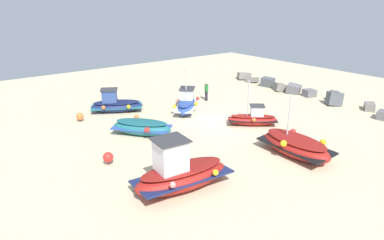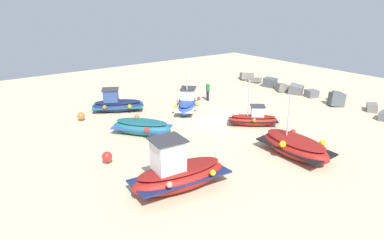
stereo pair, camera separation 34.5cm
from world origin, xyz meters
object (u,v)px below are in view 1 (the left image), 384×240
at_px(person_walking, 206,90).
at_px(mooring_buoy_1, 108,157).
at_px(fishing_boat_2, 116,104).
at_px(fishing_boat_5, 295,146).
at_px(fishing_boat_0, 253,119).
at_px(fishing_boat_4, 187,103).
at_px(fishing_boat_1, 181,173).
at_px(fishing_boat_3, 142,127).
at_px(mooring_buoy_0, 80,116).

xyz_separation_m(person_walking, mooring_buoy_1, (6.17, -11.93, -0.52)).
bearing_deg(fishing_boat_2, mooring_buoy_1, 90.49).
height_order(fishing_boat_5, mooring_buoy_1, fishing_boat_5).
height_order(fishing_boat_0, mooring_buoy_1, fishing_boat_0).
height_order(fishing_boat_0, person_walking, fishing_boat_0).
bearing_deg(fishing_boat_2, fishing_boat_4, 172.96).
xyz_separation_m(fishing_boat_1, fishing_boat_2, (-12.49, 2.75, -0.21)).
distance_m(fishing_boat_2, fishing_boat_3, 5.52).
bearing_deg(fishing_boat_1, fishing_boat_2, -96.76).
distance_m(fishing_boat_4, fishing_boat_5, 10.25).
distance_m(fishing_boat_2, fishing_boat_5, 14.21).
relative_size(fishing_boat_0, fishing_boat_1, 0.71).
xyz_separation_m(fishing_boat_4, person_walking, (-1.24, 3.06, 0.32)).
relative_size(fishing_boat_1, fishing_boat_5, 1.10).
distance_m(fishing_boat_0, mooring_buoy_1, 10.64).
bearing_deg(fishing_boat_1, fishing_boat_3, -99.86).
bearing_deg(fishing_boat_4, fishing_boat_1, -173.86).
height_order(fishing_boat_3, mooring_buoy_1, fishing_boat_3).
height_order(person_walking, mooring_buoy_0, person_walking).
distance_m(fishing_boat_4, person_walking, 3.32).
height_order(fishing_boat_5, person_walking, fishing_boat_5).
height_order(mooring_buoy_0, mooring_buoy_1, mooring_buoy_1).
height_order(fishing_boat_2, mooring_buoy_1, fishing_boat_2).
relative_size(fishing_boat_2, fishing_boat_3, 1.07).
bearing_deg(fishing_boat_1, person_walking, -128.82).
bearing_deg(fishing_boat_4, person_walking, -23.71).
bearing_deg(fishing_boat_2, fishing_boat_0, 154.58).
distance_m(fishing_boat_1, person_walking, 14.71).
bearing_deg(fishing_boat_4, mooring_buoy_0, 114.80).
distance_m(fishing_boat_2, person_walking, 7.82).
height_order(fishing_boat_2, person_walking, fishing_boat_2).
relative_size(fishing_boat_1, person_walking, 2.96).
bearing_deg(mooring_buoy_0, fishing_boat_0, 49.14).
distance_m(fishing_boat_0, fishing_boat_2, 10.66).
xyz_separation_m(fishing_boat_4, mooring_buoy_1, (4.93, -8.87, -0.20)).
distance_m(fishing_boat_1, mooring_buoy_0, 11.93).
relative_size(fishing_boat_3, person_walking, 2.40).
distance_m(fishing_boat_3, mooring_buoy_0, 5.40).
distance_m(fishing_boat_3, fishing_boat_4, 5.75).
relative_size(fishing_boat_4, mooring_buoy_0, 5.87).
bearing_deg(person_walking, mooring_buoy_0, -17.28).
bearing_deg(fishing_boat_0, fishing_boat_2, 166.15).
relative_size(fishing_boat_0, fishing_boat_2, 0.82).
relative_size(fishing_boat_3, mooring_buoy_0, 6.02).
distance_m(fishing_boat_0, person_walking, 6.79).
xyz_separation_m(fishing_boat_4, fishing_boat_5, (10.25, -0.01, -0.05)).
bearing_deg(fishing_boat_3, fishing_boat_4, 73.88).
bearing_deg(fishing_boat_3, fishing_boat_2, 132.72).
relative_size(fishing_boat_1, fishing_boat_2, 1.15).
height_order(fishing_boat_4, mooring_buoy_1, fishing_boat_4).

